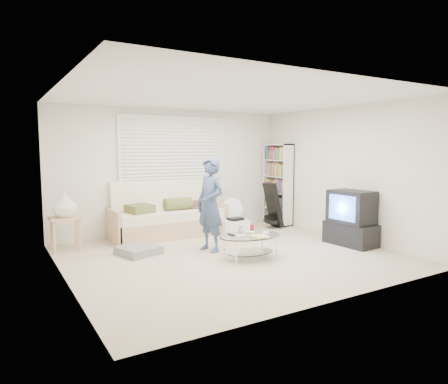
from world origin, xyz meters
TOP-DOWN VIEW (x-y plane):
  - ground at (0.00, 0.00)m, footprint 5.00×5.00m
  - room_shell at (0.00, 0.48)m, footprint 5.02×4.52m
  - window_blinds at (0.00, 2.20)m, footprint 2.32×0.08m
  - futon_sofa at (-0.30, 1.88)m, footprint 2.22×0.90m
  - grey_floor_pillow at (-1.25, 0.83)m, footprint 0.72×0.72m
  - side_table at (-2.22, 1.71)m, footprint 0.50×0.40m
  - bookshelf at (2.32, 1.77)m, footprint 0.29×0.76m
  - guitar_case at (1.95, 1.44)m, footprint 0.38×0.36m
  - floor_fan at (0.96, 1.53)m, footprint 0.43×0.29m
  - storage_bin at (0.87, 1.23)m, footprint 0.58×0.47m
  - tv_unit at (2.20, -0.48)m, footprint 0.53×0.91m
  - coffee_table at (0.14, -0.33)m, footprint 1.06×0.72m
  - standing_person at (-0.15, 0.42)m, footprint 0.49×0.64m

SIDE VIEW (x-z plane):
  - ground at x=0.00m, z-range 0.00..0.00m
  - grey_floor_pillow at x=-1.25m, z-range 0.00..0.13m
  - storage_bin at x=0.87m, z-range -0.02..0.34m
  - coffee_table at x=0.14m, z-range 0.06..0.55m
  - futon_sofa at x=-0.30m, z-range -0.19..0.90m
  - floor_fan at x=0.96m, z-range 0.06..0.77m
  - guitar_case at x=1.95m, z-range -0.05..0.92m
  - tv_unit at x=2.20m, z-range -0.01..0.96m
  - side_table at x=-2.22m, z-range 0.24..1.23m
  - standing_person at x=-0.15m, z-range 0.00..1.57m
  - bookshelf at x=2.32m, z-range 0.00..1.81m
  - window_blinds at x=0.00m, z-range 0.74..2.36m
  - room_shell at x=0.00m, z-range 0.37..2.88m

